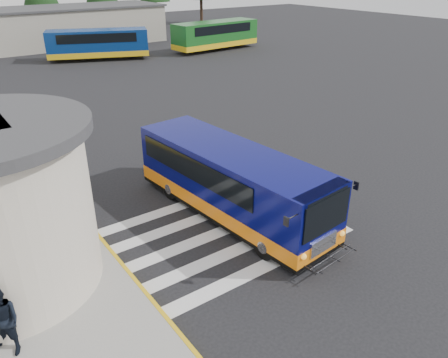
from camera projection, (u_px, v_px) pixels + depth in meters
ground at (217, 219)px, 16.20m from camera, size 140.00×140.00×0.00m
curb_strip at (72, 205)px, 16.95m from camera, size 0.12×34.00×0.16m
crosswalk at (218, 233)px, 15.35m from camera, size 8.00×5.35×0.01m
depot_building at (46, 27)px, 48.96m from camera, size 26.40×8.40×4.20m
transit_bus at (232, 184)px, 16.01m from camera, size 3.57×9.33×2.58m
pedestrian_a at (38, 292)px, 11.23m from camera, size 0.56×0.66×1.53m
pedestrian_b at (2, 322)px, 10.04m from camera, size 1.11×1.16×1.89m
far_bus_a at (98, 43)px, 42.46m from camera, size 9.79×5.97×2.44m
far_bus_b at (216, 34)px, 47.33m from camera, size 10.11×3.59×2.56m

